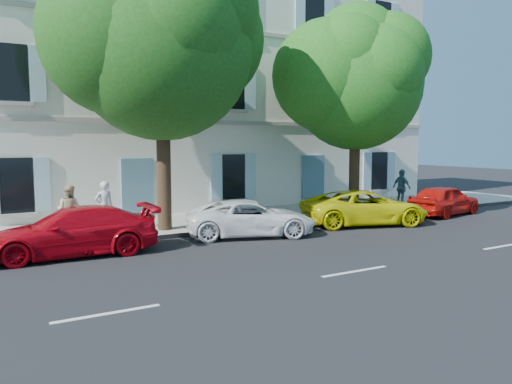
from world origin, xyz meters
TOP-DOWN VIEW (x-y plane):
  - ground at (0.00, 0.00)m, footprint 90.00×90.00m
  - sidewalk at (0.00, 4.45)m, footprint 36.00×4.50m
  - kerb at (0.00, 2.28)m, footprint 36.00×0.16m
  - building at (0.00, 10.20)m, footprint 28.00×7.00m
  - car_red_coupe at (-5.67, 1.29)m, footprint 4.75×2.09m
  - car_white_coupe at (0.08, 1.32)m, footprint 4.79×3.33m
  - car_yellow_supercar at (4.96, 1.12)m, footprint 5.23×3.54m
  - car_red_hatchback at (9.60, 1.24)m, footprint 4.12×2.25m
  - tree_left at (-2.29, 3.18)m, footprint 6.09×6.09m
  - tree_right at (6.00, 2.94)m, footprint 5.42×5.42m
  - street_lamp at (5.86, 2.79)m, footprint 0.25×1.61m
  - pedestrian_a at (-4.18, 3.84)m, footprint 0.66×0.48m
  - pedestrian_b at (-5.33, 3.70)m, footprint 1.01×0.97m
  - pedestrian_c at (9.48, 3.57)m, footprint 0.45×1.02m

SIDE VIEW (x-z plane):
  - ground at x=0.00m, z-range 0.00..0.00m
  - sidewalk at x=0.00m, z-range 0.00..0.15m
  - kerb at x=0.00m, z-range 0.00..0.16m
  - car_white_coupe at x=0.08m, z-range 0.00..1.22m
  - car_red_hatchback at x=9.60m, z-range 0.00..1.33m
  - car_yellow_supercar at x=4.96m, z-range 0.00..1.33m
  - car_red_coupe at x=-5.67m, z-range 0.00..1.36m
  - pedestrian_b at x=-5.33m, z-range 0.15..1.79m
  - pedestrian_a at x=-4.18m, z-range 0.15..1.85m
  - pedestrian_c at x=9.48m, z-range 0.15..1.87m
  - street_lamp at x=5.86m, z-range 0.65..8.24m
  - tree_right at x=6.00m, z-range 1.33..9.69m
  - building at x=0.00m, z-range 0.00..12.00m
  - tree_left at x=-2.29m, z-range 1.51..10.95m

